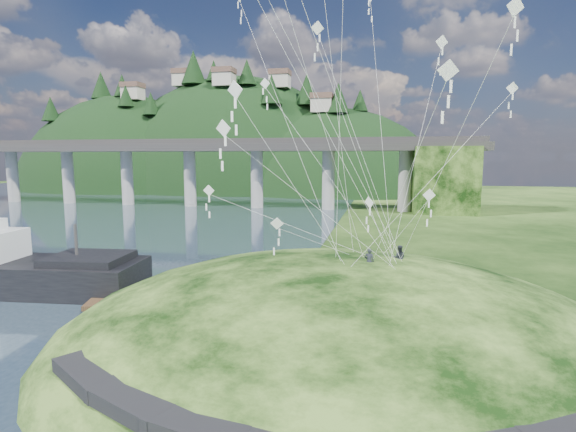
# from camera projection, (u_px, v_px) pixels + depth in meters

# --- Properties ---
(ground) EXTENTS (320.00, 320.00, 0.00)m
(ground) POSITION_uv_depth(u_px,v_px,m) (200.00, 345.00, 26.34)
(ground) COLOR black
(ground) RESTS_ON ground
(grass_hill) EXTENTS (36.00, 32.00, 13.00)m
(grass_hill) POSITION_uv_depth(u_px,v_px,m) (339.00, 367.00, 26.83)
(grass_hill) COLOR black
(grass_hill) RESTS_ON ground
(footpath) EXTENTS (22.29, 5.84, 0.83)m
(footpath) POSITION_uv_depth(u_px,v_px,m) (291.00, 423.00, 15.08)
(footpath) COLOR black
(footpath) RESTS_ON ground
(bridge) EXTENTS (160.00, 11.00, 15.00)m
(bridge) POSITION_uv_depth(u_px,v_px,m) (213.00, 163.00, 98.48)
(bridge) COLOR #2D2B2B
(bridge) RESTS_ON ground
(far_ridge) EXTENTS (153.00, 70.00, 94.50)m
(far_ridge) POSITION_uv_depth(u_px,v_px,m) (223.00, 211.00, 154.78)
(far_ridge) COLOR black
(far_ridge) RESTS_ON ground
(work_barge) EXTENTS (22.36, 8.10, 7.66)m
(work_barge) POSITION_uv_depth(u_px,v_px,m) (5.00, 268.00, 36.93)
(work_barge) COLOR black
(work_barge) RESTS_ON ground
(wooden_dock) EXTENTS (14.42, 6.21, 1.03)m
(wooden_dock) POSITION_uv_depth(u_px,v_px,m) (188.00, 302.00, 32.88)
(wooden_dock) COLOR #382416
(wooden_dock) RESTS_ON ground
(kite_flyers) EXTENTS (2.43, 2.48, 1.69)m
(kite_flyers) POSITION_uv_depth(u_px,v_px,m) (391.00, 246.00, 27.00)
(kite_flyers) COLOR #23262F
(kite_flyers) RESTS_ON ground
(kite_swarm) EXTENTS (17.93, 15.95, 21.41)m
(kite_swarm) POSITION_uv_depth(u_px,v_px,m) (320.00, 34.00, 23.74)
(kite_swarm) COLOR white
(kite_swarm) RESTS_ON ground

